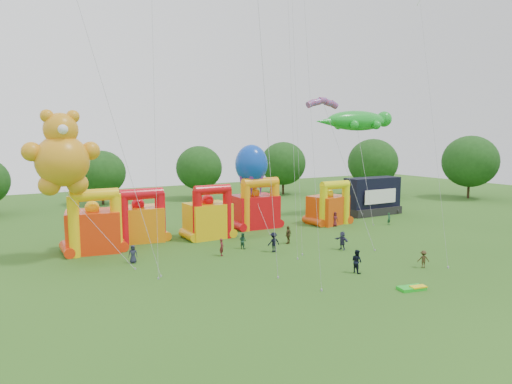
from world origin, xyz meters
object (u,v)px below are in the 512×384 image
octopus_kite (252,170)px  teddy_bear_kite (82,196)px  bouncy_castle_2 (209,217)px  spectator_4 (288,235)px  bouncy_castle_0 (93,228)px  spectator_0 (133,254)px  stage_trailer (372,196)px  gecko_kite (363,160)px

octopus_kite → teddy_bear_kite: bearing=-163.3°
teddy_bear_kite → octopus_kite: bearing=16.7°
bouncy_castle_2 → spectator_4: bearing=-48.2°
bouncy_castle_0 → spectator_0: size_ratio=3.86×
bouncy_castle_0 → teddy_bear_kite: (-1.51, -4.00, 3.67)m
bouncy_castle_2 → spectator_4: size_ratio=3.18×
spectator_0 → spectator_4: (16.31, -0.83, 0.13)m
bouncy_castle_0 → bouncy_castle_2: size_ratio=1.05×
bouncy_castle_2 → stage_trailer: 27.04m
spectator_0 → bouncy_castle_2: bearing=49.7°
bouncy_castle_2 → bouncy_castle_0: bearing=-179.6°
octopus_kite → spectator_0: 19.87m
bouncy_castle_2 → gecko_kite: gecko_kite is taller
stage_trailer → spectator_0: size_ratio=5.19×
bouncy_castle_0 → stage_trailer: bearing=3.3°
teddy_bear_kite → spectator_0: 6.77m
stage_trailer → gecko_kite: bearing=-157.2°
teddy_bear_kite → spectator_0: teddy_bear_kite is taller
spectator_4 → gecko_kite: bearing=173.9°
gecko_kite → octopus_kite: gecko_kite is taller
bouncy_castle_0 → spectator_0: bouncy_castle_0 is taller
teddy_bear_kite → gecko_kite: (37.48, 4.84, 1.99)m
bouncy_castle_0 → teddy_bear_kite: size_ratio=0.46×
stage_trailer → spectator_4: 22.75m
bouncy_castle_0 → gecko_kite: gecko_kite is taller
stage_trailer → octopus_kite: bearing=-179.8°
bouncy_castle_2 → gecko_kite: size_ratio=0.40×
bouncy_castle_0 → spectator_4: (18.57, -6.79, -1.47)m
teddy_bear_kite → bouncy_castle_2: bearing=16.4°
stage_trailer → spectator_0: stage_trailer is taller
octopus_kite → stage_trailer: bearing=0.2°
bouncy_castle_2 → spectator_4: 9.33m
bouncy_castle_0 → spectator_4: size_ratio=3.32×
bouncy_castle_2 → teddy_bear_kite: (-13.93, -4.09, 3.77)m
bouncy_castle_2 → gecko_kite: bearing=1.8°
gecko_kite → spectator_0: bearing=-168.6°
gecko_kite → spectator_4: 20.30m
octopus_kite → spectator_4: size_ratio=5.44×
bouncy_castle_0 → stage_trailer: bouncy_castle_0 is taller
teddy_bear_kite → bouncy_castle_0: bearing=69.4°
gecko_kite → octopus_kite: (-16.78, 1.36, -0.84)m
bouncy_castle_2 → stage_trailer: bearing=4.6°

